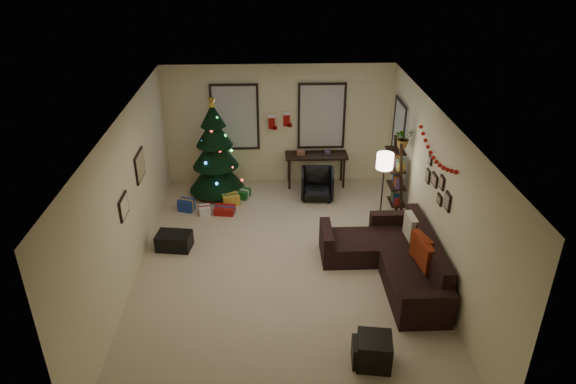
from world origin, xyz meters
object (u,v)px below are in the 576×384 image
at_px(desk_chair, 317,184).
at_px(bookshelf, 397,180).
at_px(christmas_tree, 215,155).
at_px(sofa, 394,260).
at_px(desk, 316,158).

bearing_deg(desk_chair, bookshelf, -26.27).
distance_m(christmas_tree, desk_chair, 2.28).
bearing_deg(bookshelf, christmas_tree, 162.19).
height_order(christmas_tree, desk_chair, christmas_tree).
xyz_separation_m(sofa, bookshelf, (0.44, 1.95, 0.54)).
bearing_deg(christmas_tree, desk_chair, -8.00).
height_order(sofa, desk, sofa).
distance_m(christmas_tree, desk, 2.24).
relative_size(christmas_tree, desk, 1.61).
bearing_deg(christmas_tree, bookshelf, -17.81).
height_order(desk, bookshelf, bookshelf).
bearing_deg(sofa, christmas_tree, 135.86).
height_order(desk_chair, bookshelf, bookshelf).
bearing_deg(bookshelf, desk_chair, 149.72).
bearing_deg(desk, christmas_tree, -171.11).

